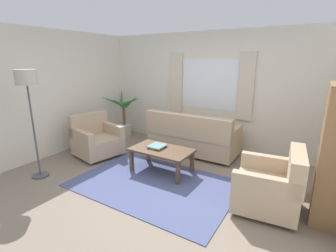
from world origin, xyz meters
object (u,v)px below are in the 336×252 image
armchair_right (271,186)px  potted_plant (124,119)px  book_stack_on_table (157,146)px  couch (192,137)px  standing_lamp (27,88)px  coffee_table (162,152)px  bookshelf (330,151)px  armchair_left (96,139)px

armchair_right → potted_plant: 4.16m
book_stack_on_table → couch: bearing=81.2°
armchair_right → book_stack_on_table: armchair_right is taller
standing_lamp → couch: bearing=53.2°
coffee_table → bookshelf: (2.49, 0.10, 0.50)m
armchair_left → book_stack_on_table: size_ratio=3.23×
couch → potted_plant: 2.07m
armchair_left → standing_lamp: 1.72m
couch → coffee_table: size_ratio=1.73×
armchair_right → coffee_table: armchair_right is taller
armchair_left → standing_lamp: standing_lamp is taller
bookshelf → book_stack_on_table: bearing=91.8°
couch → standing_lamp: standing_lamp is taller
coffee_table → potted_plant: (-2.00, 1.25, 0.10)m
potted_plant → bookshelf: bearing=-14.4°
book_stack_on_table → standing_lamp: 2.35m
armchair_left → book_stack_on_table: (1.53, 0.08, 0.11)m
standing_lamp → armchair_right: bearing=16.7°
coffee_table → bookshelf: bookshelf is taller
armchair_left → armchair_right: (3.53, -0.15, 0.00)m
potted_plant → bookshelf: bookshelf is taller
coffee_table → potted_plant: 2.36m
coffee_table → standing_lamp: standing_lamp is taller
armchair_left → potted_plant: 1.36m
coffee_table → standing_lamp: 2.45m
bookshelf → couch: bearing=67.7°
bookshelf → standing_lamp: 4.49m
coffee_table → potted_plant: potted_plant is taller
couch → book_stack_on_table: (-0.17, -1.08, 0.10)m
armchair_left → standing_lamp: size_ratio=0.54×
couch → potted_plant: potted_plant is taller
couch → book_stack_on_table: 1.10m
armchair_left → potted_plant: size_ratio=0.80×
book_stack_on_table → bookshelf: bearing=1.8°
couch → potted_plant: (-2.06, 0.15, 0.11)m
couch → book_stack_on_table: couch is taller
couch → coffee_table: 1.10m
potted_plant → standing_lamp: standing_lamp is taller
bookshelf → standing_lamp: size_ratio=0.93×
bookshelf → standing_lamp: bearing=108.2°
armchair_left → potted_plant: (-0.37, 1.31, 0.12)m
armchair_left → bookshelf: bearing=-75.9°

